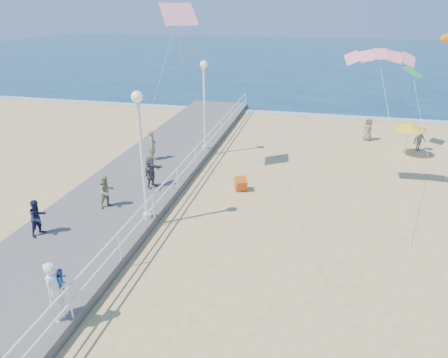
% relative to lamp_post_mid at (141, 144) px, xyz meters
% --- Properties ---
extents(ground, '(160.00, 160.00, 0.00)m').
position_rel_lamp_post_mid_xyz_m(ground, '(5.35, 0.00, -3.66)').
color(ground, '#E3BE77').
rests_on(ground, ground).
extents(ocean, '(160.00, 90.00, 0.05)m').
position_rel_lamp_post_mid_xyz_m(ocean, '(5.35, 65.00, -3.65)').
color(ocean, navy).
rests_on(ocean, ground).
extents(surf_line, '(160.00, 1.20, 0.04)m').
position_rel_lamp_post_mid_xyz_m(surf_line, '(5.35, 20.50, -3.63)').
color(surf_line, silver).
rests_on(surf_line, ground).
extents(boardwalk, '(5.00, 44.00, 0.40)m').
position_rel_lamp_post_mid_xyz_m(boardwalk, '(-2.15, 0.00, -3.46)').
color(boardwalk, slate).
rests_on(boardwalk, ground).
extents(railing, '(0.05, 42.00, 0.55)m').
position_rel_lamp_post_mid_xyz_m(railing, '(0.30, 0.00, -2.41)').
color(railing, white).
rests_on(railing, boardwalk).
extents(lamp_post_mid, '(0.44, 0.44, 5.32)m').
position_rel_lamp_post_mid_xyz_m(lamp_post_mid, '(0.00, 0.00, 0.00)').
color(lamp_post_mid, white).
rests_on(lamp_post_mid, boardwalk).
extents(lamp_post_far, '(0.44, 0.44, 5.32)m').
position_rel_lamp_post_mid_xyz_m(lamp_post_far, '(0.00, 9.00, 0.00)').
color(lamp_post_far, white).
rests_on(lamp_post_far, boardwalk).
extents(woman_holding_toddler, '(0.46, 0.68, 1.86)m').
position_rel_lamp_post_mid_xyz_m(woman_holding_toddler, '(-0.05, -6.05, -2.33)').
color(woman_holding_toddler, white).
rests_on(woman_holding_toddler, boardwalk).
extents(toddler_held, '(0.29, 0.37, 0.74)m').
position_rel_lamp_post_mid_xyz_m(toddler_held, '(0.10, -5.90, -2.04)').
color(toddler_held, '#2F64B3').
rests_on(toddler_held, boardwalk).
extents(spectator_1, '(0.86, 0.90, 1.47)m').
position_rel_lamp_post_mid_xyz_m(spectator_1, '(-2.08, 0.52, -2.52)').
color(spectator_1, '#959267').
rests_on(spectator_1, boardwalk).
extents(spectator_5, '(0.81, 1.53, 1.57)m').
position_rel_lamp_post_mid_xyz_m(spectator_5, '(-1.03, 2.94, -2.48)').
color(spectator_5, '#515156').
rests_on(spectator_5, boardwalk).
extents(spectator_6, '(0.55, 0.71, 1.72)m').
position_rel_lamp_post_mid_xyz_m(spectator_6, '(-2.43, 6.54, -2.40)').
color(spectator_6, gray).
rests_on(spectator_6, boardwalk).
extents(spectator_7, '(0.75, 0.85, 1.47)m').
position_rel_lamp_post_mid_xyz_m(spectator_7, '(-3.50, -2.21, -2.53)').
color(spectator_7, '#1B213C').
rests_on(spectator_7, boardwalk).
extents(beach_walker_a, '(1.13, 1.00, 1.52)m').
position_rel_lamp_post_mid_xyz_m(beach_walker_a, '(13.14, 12.90, -2.90)').
color(beach_walker_a, slate).
rests_on(beach_walker_a, ground).
extents(beach_walker_c, '(0.89, 0.91, 1.57)m').
position_rel_lamp_post_mid_xyz_m(beach_walker_c, '(10.12, 14.41, -2.87)').
color(beach_walker_c, '#7E6757').
rests_on(beach_walker_c, ground).
extents(box_kite, '(0.79, 0.87, 0.74)m').
position_rel_lamp_post_mid_xyz_m(box_kite, '(3.16, 4.35, -3.36)').
color(box_kite, red).
rests_on(box_kite, ground).
extents(beach_umbrella, '(1.90, 1.90, 2.14)m').
position_rel_lamp_post_mid_xyz_m(beach_umbrella, '(12.11, 11.65, -1.75)').
color(beach_umbrella, white).
rests_on(beach_umbrella, ground).
extents(kite_parafoil, '(3.04, 0.94, 0.65)m').
position_rel_lamp_post_mid_xyz_m(kite_parafoil, '(9.05, 5.66, 2.98)').
color(kite_parafoil, red).
extents(kite_diamond_green, '(1.50, 1.55, 0.54)m').
position_rel_lamp_post_mid_xyz_m(kite_diamond_green, '(12.01, 13.27, 1.22)').
color(kite_diamond_green, green).
extents(kite_diamond_redwhite, '(2.04, 1.96, 1.00)m').
position_rel_lamp_post_mid_xyz_m(kite_diamond_redwhite, '(-0.28, 5.85, 4.57)').
color(kite_diamond_redwhite, '#E31A40').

